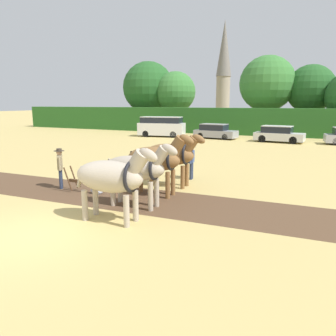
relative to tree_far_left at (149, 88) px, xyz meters
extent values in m
plane|color=tan|center=(15.86, -36.22, -5.73)|extent=(240.00, 240.00, 0.00)
cube|color=brown|center=(13.33, -32.11, -5.72)|extent=(24.96, 4.09, 0.01)
cube|color=#286023|center=(15.86, -4.58, -4.21)|extent=(66.02, 1.91, 3.03)
cylinder|color=#4C3823|center=(0.00, 0.00, -3.86)|extent=(0.44, 0.44, 3.73)
sphere|color=#235623|center=(0.00, 0.00, 0.01)|extent=(7.29, 7.29, 7.29)
cylinder|color=brown|center=(4.32, -0.25, -3.95)|extent=(0.44, 0.44, 3.55)
sphere|color=#387533|center=(4.32, -0.25, -0.66)|extent=(5.52, 5.52, 5.52)
cylinder|color=brown|center=(16.50, -0.30, -3.69)|extent=(0.44, 0.44, 4.06)
sphere|color=#387533|center=(16.50, -0.30, 0.17)|extent=(6.66, 6.66, 6.66)
cylinder|color=#4C3823|center=(21.37, 0.58, -3.89)|extent=(0.44, 0.44, 3.67)
sphere|color=#235623|center=(21.37, 0.58, -0.51)|extent=(5.62, 5.62, 5.62)
cylinder|color=gray|center=(4.54, 22.64, -1.39)|extent=(2.70, 2.70, 8.67)
cone|color=slate|center=(4.54, 22.64, 8.24)|extent=(2.97, 2.97, 10.59)
ellipsoid|color=#B2A38E|center=(17.15, -34.34, -4.31)|extent=(2.32, 1.12, 0.98)
cylinder|color=#B2A38E|center=(17.88, -34.02, -5.24)|extent=(0.18, 0.18, 0.98)
cylinder|color=#B2A38E|center=(17.91, -34.59, -5.24)|extent=(0.18, 0.18, 0.98)
cylinder|color=#B2A38E|center=(16.40, -34.08, -5.24)|extent=(0.18, 0.18, 0.98)
cylinder|color=#B2A38E|center=(16.43, -34.65, -5.24)|extent=(0.18, 0.18, 0.98)
cylinder|color=#B2A38E|center=(18.12, -34.30, -3.83)|extent=(0.82, 0.50, 0.86)
ellipsoid|color=#B2A38E|center=(18.50, -34.28, -3.56)|extent=(0.69, 0.29, 0.54)
cube|color=gray|center=(18.29, -34.29, -3.62)|extent=(0.39, 0.10, 0.51)
cylinder|color=gray|center=(16.07, -34.38, -4.41)|extent=(0.30, 0.13, 0.71)
torus|color=black|center=(17.95, -34.31, -4.23)|extent=(0.15, 0.99, 0.99)
ellipsoid|color=#B2A38E|center=(17.09, -32.75, -4.34)|extent=(2.32, 0.99, 0.85)
cylinder|color=#B2A38E|center=(17.82, -32.47, -5.22)|extent=(0.18, 0.18, 1.01)
cylinder|color=#B2A38E|center=(17.84, -32.97, -5.22)|extent=(0.18, 0.18, 1.01)
cylinder|color=#B2A38E|center=(16.34, -32.53, -5.22)|extent=(0.18, 0.18, 1.01)
cylinder|color=#B2A38E|center=(16.36, -33.03, -5.22)|extent=(0.18, 0.18, 1.01)
cylinder|color=#B2A38E|center=(18.06, -32.71, -3.89)|extent=(0.76, 0.43, 0.82)
ellipsoid|color=#B2A38E|center=(18.43, -32.70, -3.62)|extent=(0.69, 0.29, 0.54)
cube|color=gray|center=(18.23, -32.70, -3.70)|extent=(0.38, 0.10, 0.50)
cylinder|color=gray|center=(16.00, -32.79, -4.43)|extent=(0.30, 0.13, 0.71)
torus|color=black|center=(17.89, -32.72, -4.27)|extent=(0.15, 0.88, 0.87)
ellipsoid|color=brown|center=(17.03, -31.16, -4.27)|extent=(2.25, 1.08, 0.95)
cylinder|color=brown|center=(17.73, -30.86, -5.21)|extent=(0.18, 0.18, 1.04)
cylinder|color=brown|center=(17.76, -31.41, -5.21)|extent=(0.18, 0.18, 1.04)
cylinder|color=brown|center=(16.30, -30.92, -5.21)|extent=(0.18, 0.18, 1.04)
cylinder|color=brown|center=(16.32, -31.47, -5.21)|extent=(0.18, 0.18, 1.04)
cylinder|color=brown|center=(17.97, -31.13, -3.75)|extent=(0.86, 0.48, 0.94)
ellipsoid|color=brown|center=(18.39, -31.11, -3.45)|extent=(0.69, 0.29, 0.54)
cube|color=black|center=(18.16, -31.12, -3.55)|extent=(0.43, 0.10, 0.58)
cylinder|color=black|center=(15.98, -31.21, -4.37)|extent=(0.30, 0.13, 0.71)
torus|color=black|center=(17.80, -31.13, -4.19)|extent=(0.15, 0.96, 0.96)
ellipsoid|color=brown|center=(16.96, -29.58, -4.32)|extent=(2.31, 1.07, 0.93)
cylinder|color=brown|center=(17.69, -29.28, -5.23)|extent=(0.18, 0.18, 0.99)
cylinder|color=brown|center=(17.71, -29.82, -5.23)|extent=(0.18, 0.18, 0.99)
cylinder|color=brown|center=(16.21, -29.34, -5.23)|extent=(0.18, 0.18, 0.99)
cylinder|color=brown|center=(16.24, -29.87, -5.23)|extent=(0.18, 0.18, 0.99)
cylinder|color=brown|center=(17.93, -29.54, -3.85)|extent=(0.79, 0.47, 0.84)
ellipsoid|color=brown|center=(18.30, -29.52, -3.59)|extent=(0.69, 0.29, 0.54)
cube|color=gray|center=(18.09, -29.53, -3.65)|extent=(0.38, 0.10, 0.51)
cylinder|color=gray|center=(15.88, -29.62, -4.42)|extent=(0.30, 0.13, 0.71)
torus|color=black|center=(17.76, -29.54, -4.25)|extent=(0.15, 0.94, 0.94)
cube|color=#4C331E|center=(14.29, -32.07, -5.28)|extent=(1.47, 0.16, 0.12)
cube|color=#939399|center=(14.87, -32.04, -5.63)|extent=(0.49, 0.22, 0.39)
cylinder|color=#4C331E|center=(13.62, -31.90, -5.18)|extent=(0.40, 0.08, 0.96)
cylinder|color=#4C331E|center=(13.64, -32.29, -5.18)|extent=(0.40, 0.08, 0.96)
cylinder|color=#28334C|center=(12.87, -31.87, -5.31)|extent=(0.14, 0.14, 0.84)
cylinder|color=#28334C|center=(13.02, -32.04, -5.31)|extent=(0.14, 0.14, 0.84)
cube|color=tan|center=(12.94, -31.96, -4.59)|extent=(0.47, 0.50, 0.60)
sphere|color=tan|center=(12.94, -31.96, -4.17)|extent=(0.23, 0.23, 0.23)
cylinder|color=tan|center=(12.76, -31.74, -4.61)|extent=(0.09, 0.09, 0.56)
cylinder|color=tan|center=(13.13, -32.18, -4.61)|extent=(0.09, 0.09, 0.56)
cylinder|color=#42382D|center=(12.94, -31.96, -4.10)|extent=(0.43, 0.43, 0.02)
cylinder|color=#42382D|center=(12.94, -31.96, -4.05)|extent=(0.22, 0.22, 0.10)
cylinder|color=#28334C|center=(17.38, -27.84, -5.32)|extent=(0.14, 0.14, 0.81)
cylinder|color=#28334C|center=(17.41, -28.05, -5.32)|extent=(0.14, 0.14, 0.81)
cube|color=#3D5184|center=(17.39, -27.95, -4.63)|extent=(0.28, 0.50, 0.57)
sphere|color=tan|center=(17.39, -27.95, -4.23)|extent=(0.22, 0.22, 0.22)
cylinder|color=#3D5184|center=(17.35, -27.67, -4.65)|extent=(0.09, 0.09, 0.54)
cylinder|color=#3D5184|center=(17.44, -28.23, -4.65)|extent=(0.09, 0.09, 0.54)
cylinder|color=#665B4C|center=(17.39, -27.95, -4.16)|extent=(0.42, 0.42, 0.02)
cylinder|color=#665B4C|center=(17.39, -27.95, -4.11)|extent=(0.21, 0.21, 0.10)
cube|color=silver|center=(7.21, -10.51, -4.89)|extent=(5.17, 2.63, 1.29)
cube|color=black|center=(7.21, -10.51, -3.94)|extent=(4.55, 2.35, 0.60)
cube|color=silver|center=(7.21, -10.51, -3.61)|extent=(4.55, 2.35, 0.06)
cylinder|color=black|center=(8.59, -9.45, -5.38)|extent=(0.71, 0.33, 0.68)
cylinder|color=black|center=(8.85, -11.07, -5.38)|extent=(0.71, 0.33, 0.68)
cylinder|color=black|center=(5.57, -9.94, -5.38)|extent=(0.71, 0.33, 0.68)
cylinder|color=black|center=(5.83, -11.56, -5.38)|extent=(0.71, 0.33, 0.68)
cube|color=#9E9EA8|center=(13.11, -9.90, -5.22)|extent=(4.46, 2.24, 0.69)
cube|color=black|center=(12.90, -9.88, -4.58)|extent=(2.73, 1.88, 0.58)
cube|color=#9E9EA8|center=(12.90, -9.88, -4.26)|extent=(2.73, 1.88, 0.06)
cylinder|color=black|center=(14.52, -9.27, -5.43)|extent=(0.62, 0.28, 0.60)
cylinder|color=black|center=(14.35, -10.83, -5.43)|extent=(0.62, 0.28, 0.60)
cylinder|color=black|center=(11.88, -8.98, -5.43)|extent=(0.62, 0.28, 0.60)
cylinder|color=black|center=(11.71, -10.54, -5.43)|extent=(0.62, 0.28, 0.60)
cube|color=silver|center=(19.40, -10.53, -5.19)|extent=(4.53, 2.14, 0.70)
cube|color=black|center=(19.18, -10.51, -4.55)|extent=(2.76, 1.81, 0.57)
cube|color=silver|center=(19.18, -10.51, -4.23)|extent=(2.76, 1.81, 0.06)
cylinder|color=black|center=(20.82, -9.86, -5.39)|extent=(0.69, 0.27, 0.68)
cylinder|color=black|center=(20.70, -11.42, -5.39)|extent=(0.69, 0.27, 0.68)
cylinder|color=black|center=(18.11, -9.64, -5.39)|extent=(0.69, 0.27, 0.68)
cylinder|color=black|center=(17.98, -11.20, -5.39)|extent=(0.69, 0.27, 0.68)
cylinder|color=black|center=(23.98, -9.26, -5.39)|extent=(0.69, 0.30, 0.66)
camera|label=1|loc=(22.91, -42.39, -2.10)|focal=35.00mm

